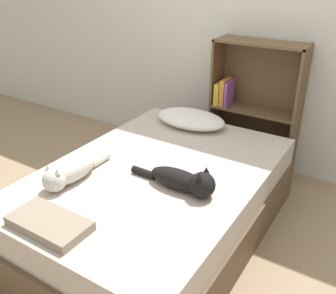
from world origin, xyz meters
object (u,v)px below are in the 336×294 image
Objects in this scene: cat_light at (70,171)px; bed at (157,202)px; bookshelf at (254,107)px; pillow at (191,119)px; cat_dark at (185,181)px.

bed is at bearing 137.33° from cat_light.
cat_light is at bearing -108.72° from bookshelf.
pillow is 0.51× the size of bookshelf.
pillow is 1.15m from cat_light.
cat_dark reaches higher than pillow.
pillow is 0.59m from bookshelf.
bed is 0.44m from cat_dark.
cat_dark is (0.28, -0.11, 0.32)m from bed.
bed is 3.35× the size of cat_dark.
pillow is 0.96m from cat_dark.
pillow is 1.08× the size of cat_light.
cat_dark is at bearing 113.35° from cat_light.
bookshelf reaches higher than bed.
cat_light reaches higher than pillow.
bookshelf is at bearing 81.20° from bed.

